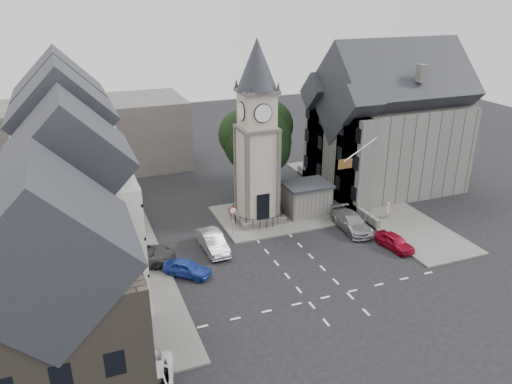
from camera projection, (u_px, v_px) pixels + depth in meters
name	position (u px, v px, depth m)	size (l,w,h in m)	color
ground	(294.00, 260.00, 39.39)	(120.00, 120.00, 0.00)	black
pavement_west	(122.00, 252.00, 40.32)	(6.00, 30.00, 0.14)	#595651
pavement_east	(367.00, 200.00, 50.31)	(6.00, 26.00, 0.14)	#595651
central_island	(272.00, 216.00, 46.76)	(10.00, 8.00, 0.16)	#595651
road_markings	(328.00, 297.00, 34.65)	(20.00, 8.00, 0.01)	silver
clock_tower	(257.00, 135.00, 43.20)	(4.86, 4.86, 16.25)	#4C4944
stone_shelter	(306.00, 198.00, 46.89)	(4.30, 3.30, 3.08)	#65625D
town_tree	(257.00, 131.00, 48.62)	(7.20, 7.20, 10.80)	black
warning_sign_post	(233.00, 216.00, 42.23)	(0.70, 0.19, 2.85)	black
terrace_pink	(67.00, 145.00, 45.46)	(8.10, 7.60, 12.80)	#D99995
terrace_cream	(71.00, 174.00, 38.57)	(8.10, 7.60, 12.80)	beige
terrace_tudor	(77.00, 220.00, 31.82)	(8.10, 7.60, 12.00)	silver
building_sw_stone	(57.00, 316.00, 23.88)	(8.60, 7.60, 10.40)	#4D433A
backdrop_west	(98.00, 135.00, 57.96)	(20.00, 10.00, 8.00)	#4C4944
east_building	(386.00, 130.00, 51.75)	(14.40, 11.40, 12.60)	#65625D
east_boundary_wall	(333.00, 193.00, 50.94)	(0.40, 16.00, 0.90)	#65625D
flagpole	(360.00, 150.00, 42.88)	(3.68, 0.10, 2.74)	white
car_west_blue	(187.00, 268.00, 37.02)	(1.46, 3.64, 1.24)	navy
car_west_silver	(137.00, 252.00, 39.25)	(1.29, 3.71, 1.22)	#A2A4AA
car_west_grey	(138.00, 255.00, 38.42)	(2.62, 5.68, 1.58)	#333336
car_island_silver	(213.00, 242.00, 40.54)	(1.59, 4.56, 1.50)	#989BA0
car_island_east	(351.00, 222.00, 44.01)	(2.07, 5.10, 1.48)	gray
car_east_red	(395.00, 242.00, 40.90)	(1.46, 3.63, 1.24)	maroon
pedestrian	(387.00, 210.00, 46.03)	(0.63, 0.41, 1.72)	#C2AFA0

